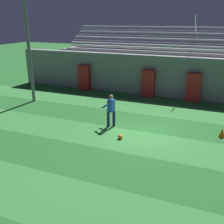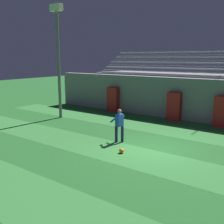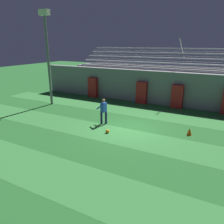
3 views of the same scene
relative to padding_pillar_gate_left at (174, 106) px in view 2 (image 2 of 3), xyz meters
The scene contains 13 objects.
ground_plane 6.21m from the padding_pillar_gate_left, 75.70° to the right, with size 80.00×80.00×0.00m, color #236028.
turf_stripe_near 12.08m from the padding_pillar_gate_left, 82.77° to the right, with size 28.00×2.36×0.01m, color #337A38.
turf_stripe_mid 7.45m from the padding_pillar_gate_left, 78.16° to the right, with size 28.00×2.36×0.01m, color #337A38.
turf_stripe_far 3.08m from the padding_pillar_gate_left, 58.88° to the right, with size 28.00×2.36×0.01m, color #337A38.
back_wall 1.68m from the padding_pillar_gate_left, 19.93° to the left, with size 24.00×0.60×2.80m, color gray.
padding_pillar_gate_left is the anchor object (origin of this frame).
padding_pillar_gate_right 3.03m from the padding_pillar_gate_left, ahead, with size 0.90×0.44×1.87m, color #B21E1E.
padding_pillar_far_left 4.98m from the padding_pillar_gate_left, behind, with size 0.90×0.44×1.87m, color #B21E1E.
bleacher_stand 3.32m from the padding_pillar_gate_left, 62.33° to the left, with size 18.00×4.05×5.43m.
floodlight_pole 8.67m from the padding_pillar_gate_left, 150.03° to the right, with size 0.90×0.36×7.50m.
goalkeeper 6.01m from the padding_pillar_gate_left, 93.15° to the right, with size 0.61×0.62×1.67m.
soccer_ball 7.30m from the padding_pillar_gate_left, 85.00° to the right, with size 0.22×0.22×0.22m, color orange.
water_bottle 1.08m from the padding_pillar_gate_left, 138.45° to the right, with size 0.07×0.07×0.24m, color #1E8CD8.
Camera 2 is at (5.14, -10.34, 4.10)m, focal length 42.00 mm.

